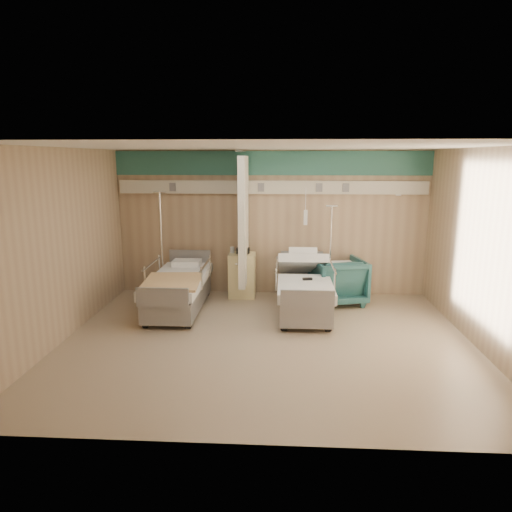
# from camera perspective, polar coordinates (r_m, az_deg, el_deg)

# --- Properties ---
(ground) EXTENTS (6.00, 5.00, 0.00)m
(ground) POSITION_cam_1_polar(r_m,az_deg,el_deg) (6.86, 1.33, -10.56)
(ground) COLOR gray
(ground) RESTS_ON ground
(room_walls) EXTENTS (6.04, 5.04, 2.82)m
(room_walls) POSITION_cam_1_polar(r_m,az_deg,el_deg) (6.63, 1.22, 5.34)
(room_walls) COLOR tan
(room_walls) RESTS_ON ground
(bed_right) EXTENTS (1.00, 2.16, 0.63)m
(bed_right) POSITION_cam_1_polar(r_m,az_deg,el_deg) (7.98, 5.99, -4.90)
(bed_right) COLOR silver
(bed_right) RESTS_ON ground
(bed_left) EXTENTS (1.00, 2.16, 0.63)m
(bed_left) POSITION_cam_1_polar(r_m,az_deg,el_deg) (8.18, -9.65, -4.60)
(bed_left) COLOR silver
(bed_left) RESTS_ON ground
(bedside_cabinet) EXTENTS (0.50, 0.48, 0.85)m
(bedside_cabinet) POSITION_cam_1_polar(r_m,az_deg,el_deg) (8.84, -1.73, -2.40)
(bedside_cabinet) COLOR #F1DF97
(bedside_cabinet) RESTS_ON ground
(visitor_armchair) EXTENTS (1.10, 1.12, 0.85)m
(visitor_armchair) POSITION_cam_1_polar(r_m,az_deg,el_deg) (8.59, 10.17, -3.05)
(visitor_armchair) COLOR #215153
(visitor_armchair) RESTS_ON ground
(waffle_blanket) EXTENTS (0.78, 0.72, 0.08)m
(waffle_blanket) POSITION_cam_1_polar(r_m,az_deg,el_deg) (8.43, 10.07, -0.09)
(waffle_blanket) COLOR silver
(waffle_blanket) RESTS_ON visitor_armchair
(iv_stand_right) EXTENTS (0.32, 0.32, 1.79)m
(iv_stand_right) POSITION_cam_1_polar(r_m,az_deg,el_deg) (8.82, 9.15, -2.99)
(iv_stand_right) COLOR silver
(iv_stand_right) RESTS_ON ground
(iv_stand_left) EXTENTS (0.36, 0.36, 2.04)m
(iv_stand_left) POSITION_cam_1_polar(r_m,az_deg,el_deg) (9.01, -11.54, -2.43)
(iv_stand_left) COLOR silver
(iv_stand_left) RESTS_ON ground
(call_remote) EXTENTS (0.17, 0.10, 0.04)m
(call_remote) POSITION_cam_1_polar(r_m,az_deg,el_deg) (7.76, 6.45, -2.87)
(call_remote) COLOR black
(call_remote) RESTS_ON bed_right
(tan_blanket) EXTENTS (0.99, 1.20, 0.04)m
(tan_blanket) POSITION_cam_1_polar(r_m,az_deg,el_deg) (7.65, -10.48, -3.19)
(tan_blanket) COLOR tan
(tan_blanket) RESTS_ON bed_left
(toiletry_bag) EXTENTS (0.25, 0.19, 0.12)m
(toiletry_bag) POSITION_cam_1_polar(r_m,az_deg,el_deg) (8.73, -1.62, 0.67)
(toiletry_bag) COLOR black
(toiletry_bag) RESTS_ON bedside_cabinet
(white_cup) EXTENTS (0.11, 0.11, 0.12)m
(white_cup) POSITION_cam_1_polar(r_m,az_deg,el_deg) (8.81, -2.98, 0.77)
(white_cup) COLOR white
(white_cup) RESTS_ON bedside_cabinet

